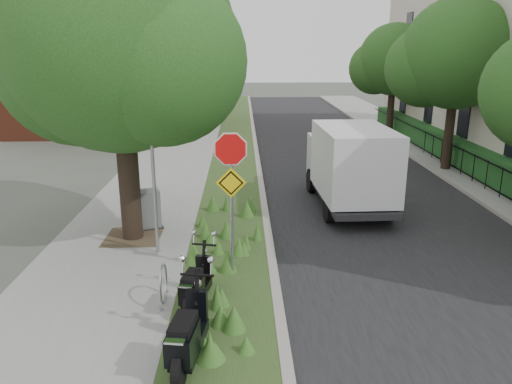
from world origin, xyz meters
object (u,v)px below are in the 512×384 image
scooter_near (195,290)px  box_truck (350,163)px  scooter_far (187,341)px  utility_cabinet (147,210)px  sign_assembly (231,175)px

scooter_near → box_truck: bearing=56.6°
scooter_far → utility_cabinet: size_ratio=1.80×
scooter_far → box_truck: bearing=62.9°
scooter_near → scooter_far: size_ratio=0.86×
scooter_far → box_truck: (4.15, 8.13, 0.88)m
scooter_near → utility_cabinet: utility_cabinet is taller
utility_cabinet → scooter_near: bearing=-69.0°
scooter_near → scooter_far: 1.78m
scooter_far → box_truck: size_ratio=0.38×
scooter_far → utility_cabinet: utility_cabinet is taller
sign_assembly → scooter_near: bearing=-114.6°
utility_cabinet → sign_assembly: bearing=-51.1°
scooter_far → utility_cabinet: 6.39m
scooter_near → scooter_far: scooter_far is taller
scooter_far → utility_cabinet: bearing=105.6°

